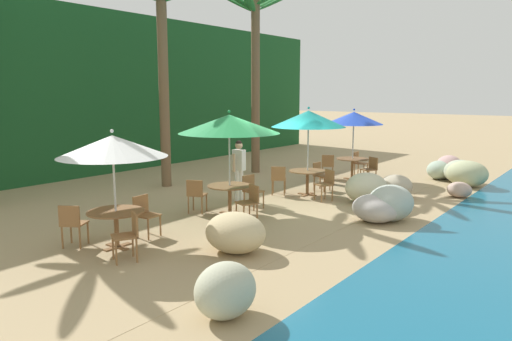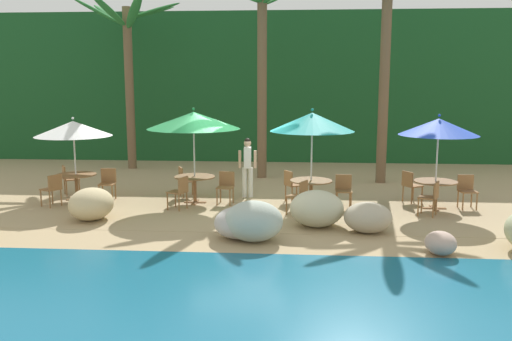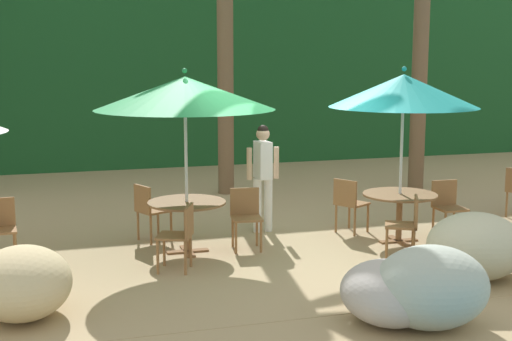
# 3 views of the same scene
# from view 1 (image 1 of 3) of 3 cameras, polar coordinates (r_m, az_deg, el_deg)

# --- Properties ---
(ground_plane) EXTENTS (120.00, 120.00, 0.00)m
(ground_plane) POSITION_cam_1_polar(r_m,az_deg,el_deg) (12.92, 1.28, -4.27)
(ground_plane) COLOR tan
(terrace_deck) EXTENTS (18.00, 5.20, 0.01)m
(terrace_deck) POSITION_cam_1_polar(r_m,az_deg,el_deg) (12.92, 1.28, -4.25)
(terrace_deck) COLOR tan
(terrace_deck) RESTS_ON ground
(foliage_backdrop) EXTENTS (28.00, 2.40, 6.00)m
(foliage_backdrop) POSITION_cam_1_polar(r_m,az_deg,el_deg) (19.28, -21.15, 8.56)
(foliage_backdrop) COLOR #194C23
(foliage_backdrop) RESTS_ON ground
(rock_seawall) EXTENTS (13.90, 3.06, 0.85)m
(rock_seawall) POSITION_cam_1_polar(r_m,az_deg,el_deg) (13.78, 16.89, -2.16)
(rock_seawall) COLOR #D0B887
(rock_seawall) RESTS_ON ground
(umbrella_white) EXTENTS (2.07, 2.07, 2.33)m
(umbrella_white) POSITION_cam_1_polar(r_m,az_deg,el_deg) (9.55, -16.59, 2.78)
(umbrella_white) COLOR silver
(umbrella_white) RESTS_ON ground
(dining_table_white) EXTENTS (1.10, 1.10, 0.74)m
(dining_table_white) POSITION_cam_1_polar(r_m,az_deg,el_deg) (9.80, -16.22, -5.32)
(dining_table_white) COLOR brown
(dining_table_white) RESTS_ON ground
(chair_white_seaward) EXTENTS (0.45, 0.46, 0.87)m
(chair_white_seaward) POSITION_cam_1_polar(r_m,az_deg,el_deg) (10.45, -13.03, -4.87)
(chair_white_seaward) COLOR olive
(chair_white_seaward) RESTS_ON ground
(chair_white_inland) EXTENTS (0.58, 0.58, 0.87)m
(chair_white_inland) POSITION_cam_1_polar(r_m,az_deg,el_deg) (10.09, -20.89, -5.74)
(chair_white_inland) COLOR olive
(chair_white_inland) RESTS_ON ground
(chair_white_left) EXTENTS (0.57, 0.57, 0.87)m
(chair_white_left) POSITION_cam_1_polar(r_m,az_deg,el_deg) (9.03, -14.76, -7.16)
(chair_white_left) COLOR olive
(chair_white_left) RESTS_ON ground
(umbrella_green) EXTENTS (2.49, 2.49, 2.59)m
(umbrella_green) POSITION_cam_1_polar(r_m,az_deg,el_deg) (11.77, -3.19, 5.51)
(umbrella_green) COLOR silver
(umbrella_green) RESTS_ON ground
(dining_table_green) EXTENTS (1.10, 1.10, 0.74)m
(dining_table_green) POSITION_cam_1_polar(r_m,az_deg,el_deg) (11.98, -3.12, -2.34)
(dining_table_green) COLOR brown
(dining_table_green) RESTS_ON ground
(chair_green_seaward) EXTENTS (0.47, 0.48, 0.87)m
(chair_green_seaward) POSITION_cam_1_polar(r_m,az_deg,el_deg) (12.64, -0.55, -2.18)
(chair_green_seaward) COLOR olive
(chair_green_seaward) RESTS_ON ground
(chair_green_inland) EXTENTS (0.56, 0.56, 0.87)m
(chair_green_inland) POSITION_cam_1_polar(r_m,az_deg,el_deg) (12.18, -7.09, -2.70)
(chair_green_inland) COLOR olive
(chair_green_inland) RESTS_ON ground
(chair_green_left) EXTENTS (0.55, 0.55, 0.87)m
(chair_green_left) POSITION_cam_1_polar(r_m,az_deg,el_deg) (11.32, -0.71, -3.54)
(chair_green_left) COLOR olive
(chair_green_left) RESTS_ON ground
(umbrella_teal) EXTENTS (2.17, 2.17, 2.61)m
(umbrella_teal) POSITION_cam_1_polar(r_m,az_deg,el_deg) (14.12, 6.22, 6.09)
(umbrella_teal) COLOR silver
(umbrella_teal) RESTS_ON ground
(dining_table_teal) EXTENTS (1.10, 1.10, 0.74)m
(dining_table_teal) POSITION_cam_1_polar(r_m,az_deg,el_deg) (14.30, 6.11, -0.49)
(dining_table_teal) COLOR brown
(dining_table_teal) RESTS_ON ground
(chair_teal_seaward) EXTENTS (0.43, 0.44, 0.87)m
(chair_teal_seaward) POSITION_cam_1_polar(r_m,az_deg,el_deg) (15.08, 7.55, -0.41)
(chair_teal_seaward) COLOR olive
(chair_teal_seaward) RESTS_ON ground
(chair_teal_inland) EXTENTS (0.58, 0.58, 0.87)m
(chair_teal_inland) POSITION_cam_1_polar(r_m,az_deg,el_deg) (14.26, 2.68, -0.89)
(chair_teal_inland) COLOR olive
(chair_teal_inland) RESTS_ON ground
(chair_teal_left) EXTENTS (0.57, 0.57, 0.87)m
(chair_teal_left) POSITION_cam_1_polar(r_m,az_deg,el_deg) (13.67, 8.31, -1.42)
(chair_teal_left) COLOR olive
(chair_teal_left) RESTS_ON ground
(umbrella_blue) EXTENTS (2.01, 2.01, 2.47)m
(umbrella_blue) POSITION_cam_1_polar(r_m,az_deg,el_deg) (17.01, 11.49, 6.09)
(umbrella_blue) COLOR silver
(umbrella_blue) RESTS_ON ground
(dining_table_blue) EXTENTS (1.10, 1.10, 0.74)m
(dining_table_blue) POSITION_cam_1_polar(r_m,az_deg,el_deg) (17.15, 11.32, 1.00)
(dining_table_blue) COLOR brown
(dining_table_blue) RESTS_ON ground
(chair_blue_seaward) EXTENTS (0.45, 0.46, 0.87)m
(chair_blue_seaward) POSITION_cam_1_polar(r_m,az_deg,el_deg) (17.98, 12.06, 1.02)
(chair_blue_seaward) COLOR olive
(chair_blue_seaward) RESTS_ON ground
(chair_blue_inland) EXTENTS (0.58, 0.58, 0.87)m
(chair_blue_inland) POSITION_cam_1_polar(r_m,az_deg,el_deg) (17.05, 8.48, 0.68)
(chair_blue_inland) COLOR olive
(chair_blue_inland) RESTS_ON ground
(chair_blue_left) EXTENTS (0.57, 0.56, 0.87)m
(chair_blue_left) POSITION_cam_1_polar(r_m,az_deg,el_deg) (16.58, 13.39, 0.29)
(chair_blue_left) COLOR olive
(chair_blue_left) RESTS_ON ground
(palm_tree_second) EXTENTS (3.72, 3.67, 6.59)m
(palm_tree_second) POSITION_cam_1_polar(r_m,az_deg,el_deg) (15.77, -11.06, 14.75)
(palm_tree_second) COLOR brown
(palm_tree_second) RESTS_ON ground
(palm_tree_third) EXTENTS (3.50, 3.53, 6.82)m
(palm_tree_third) POSITION_cam_1_polar(r_m,az_deg,el_deg) (18.24, -0.07, 14.42)
(palm_tree_third) COLOR brown
(palm_tree_third) RESTS_ON ground
(waiter_in_white) EXTENTS (0.52, 0.35, 1.70)m
(waiter_in_white) POSITION_cam_1_polar(r_m,az_deg,el_deg) (13.47, -2.03, 0.56)
(waiter_in_white) COLOR white
(waiter_in_white) RESTS_ON ground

